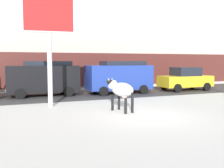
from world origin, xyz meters
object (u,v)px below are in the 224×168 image
(billboard, at_px, (49,21))
(car_blue_van, at_px, (119,76))
(car_yellow_sedan, at_px, (185,79))
(car_black_van, at_px, (44,77))
(cow_holstein, at_px, (122,90))

(billboard, xyz_separation_m, car_blue_van, (5.37, 3.68, -3.07))
(billboard, height_order, car_yellow_sedan, billboard)
(car_black_van, bearing_deg, car_yellow_sedan, -4.40)
(cow_holstein, height_order, car_yellow_sedan, car_yellow_sedan)
(car_black_van, distance_m, car_blue_van, 5.24)
(cow_holstein, distance_m, car_black_van, 7.25)
(billboard, bearing_deg, car_yellow_sedan, 17.55)
(car_blue_van, bearing_deg, car_yellow_sedan, -2.11)
(cow_holstein, height_order, car_black_van, car_black_van)
(cow_holstein, relative_size, car_blue_van, 0.42)
(car_black_van, height_order, car_blue_van, same)
(car_blue_van, bearing_deg, cow_holstein, -112.14)
(cow_holstein, height_order, billboard, billboard)
(billboard, relative_size, car_yellow_sedan, 1.32)
(billboard, distance_m, car_blue_van, 7.20)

